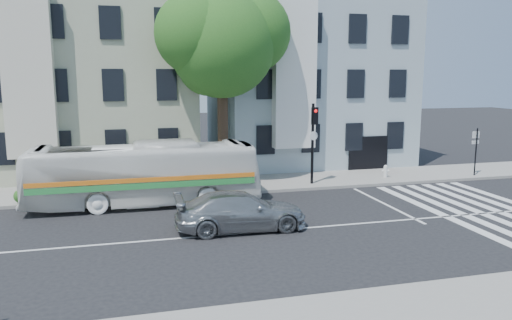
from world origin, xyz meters
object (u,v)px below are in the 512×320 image
object	(u,v)px
traffic_signal	(313,133)
fire_hydrant	(385,171)
bus	(144,174)
sedan	(241,211)

from	to	relation	value
traffic_signal	fire_hydrant	bearing A→B (deg)	-3.69
traffic_signal	fire_hydrant	size ratio (longest dim) A/B	6.16
bus	sedan	xyz separation A→B (m)	(3.46, -4.71, -0.72)
sedan	traffic_signal	size ratio (longest dim) A/B	1.15
sedan	traffic_signal	bearing A→B (deg)	-39.03
fire_hydrant	bus	bearing A→B (deg)	-170.71
bus	sedan	size ratio (longest dim) A/B	2.06
traffic_signal	bus	bearing A→B (deg)	-180.00
sedan	fire_hydrant	size ratio (longest dim) A/B	7.05
traffic_signal	fire_hydrant	world-z (taller)	traffic_signal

